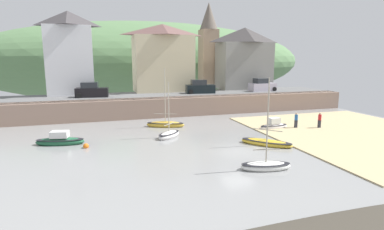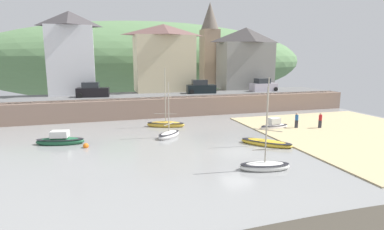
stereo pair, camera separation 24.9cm
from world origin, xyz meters
name	(u,v)px [view 1 (the left image)]	position (x,y,z in m)	size (l,w,h in m)	color
ground	(340,197)	(1.40, -9.56, 0.16)	(48.00, 41.00, 0.61)	gray
quay_seawall	(181,105)	(0.00, 17.50, 1.36)	(48.00, 9.40, 2.40)	gray
hillside_backdrop	(144,62)	(1.06, 55.20, 6.48)	(80.00, 44.00, 18.53)	#5A8050
waterfront_building_left	(70,53)	(-13.84, 25.20, 8.15)	(6.33, 5.82, 11.33)	silver
waterfront_building_centre	(163,58)	(-0.71, 25.20, 7.46)	(9.02, 5.37, 9.98)	beige
waterfront_building_right	(244,58)	(12.87, 25.20, 7.41)	(8.79, 4.94, 9.84)	gray
church_with_spire	(209,44)	(8.09, 29.20, 9.69)	(3.00, 3.00, 14.15)	tan
motorboat_with_cabin	(266,166)	(0.05, -4.18, 0.25)	(3.66, 1.97, 5.81)	white
sailboat_white_hull	(169,134)	(-4.28, 6.25, 0.27)	(3.00, 2.90, 5.43)	white
fishing_boat_green	(266,142)	(3.22, 1.11, 0.23)	(4.15, 4.22, 6.01)	gold
sailboat_far_left	(60,141)	(-13.97, 6.69, 0.33)	(4.35, 2.20, 1.36)	#1F5838
sailboat_nearest_shore	(165,124)	(-3.61, 10.86, 0.28)	(4.32, 2.63, 6.55)	gold
dinghy_open_wooden	(274,126)	(7.22, 6.43, 0.33)	(3.44, 1.41, 1.36)	white
parked_car_near_slipway	(92,91)	(-11.23, 20.70, 3.20)	(4.27, 2.18, 1.95)	black
parked_car_by_wall	(200,88)	(3.70, 20.70, 3.20)	(4.27, 2.16, 1.95)	black
parked_car_end_of_row	(262,86)	(13.81, 20.70, 3.20)	(4.21, 1.97, 1.95)	#B7B0C0
person_on_slipway	(296,119)	(9.56, 5.89, 0.98)	(0.34, 0.34, 1.62)	#282833
person_near_water	(320,119)	(11.95, 5.14, 0.98)	(0.34, 0.34, 1.62)	#282833
mooring_buoy	(86,146)	(-11.78, 4.85, 0.14)	(0.48, 0.48, 0.48)	orange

